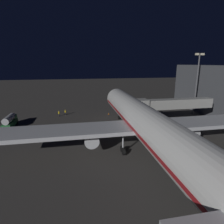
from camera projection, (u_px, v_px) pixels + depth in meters
name	position (u px, v px, depth m)	size (l,w,h in m)	color
ground_plane	(130.00, 133.00, 44.60)	(320.00, 320.00, 0.00)	#383533
airliner_at_gate	(148.00, 125.00, 32.92)	(52.99, 59.29, 20.42)	silver
jet_bridge	(168.00, 104.00, 49.41)	(21.63, 3.40, 7.23)	#9E9E99
apron_floodlight_mast	(197.00, 80.00, 58.96)	(2.90, 0.50, 19.17)	#59595E
fuel_tanker	(10.00, 121.00, 48.69)	(2.46, 6.75, 3.15)	#287038
ground_crew_near_nose_gear	(65.00, 112.00, 59.86)	(0.40, 0.40, 1.76)	black
ground_crew_marshaller_fwd	(59.00, 113.00, 58.39)	(0.40, 0.40, 1.82)	black
traffic_cone_nose_port	(122.00, 113.00, 61.37)	(0.36, 0.36, 0.55)	orange
traffic_cone_nose_starboard	(109.00, 114.00, 60.57)	(0.36, 0.36, 0.55)	orange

